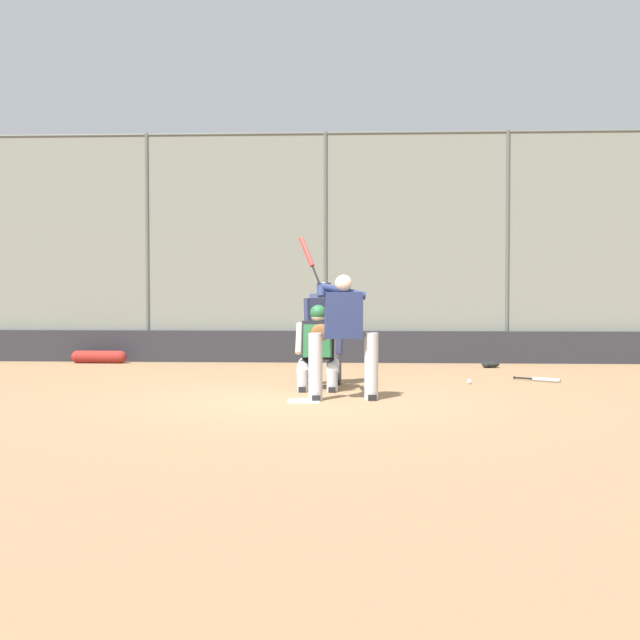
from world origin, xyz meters
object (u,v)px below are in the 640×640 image
(umpire_home, at_px, (324,330))
(equipment_bag_dugout_side, at_px, (99,357))
(batter_at_plate, at_px, (343,332))
(fielding_glove_on_dirt, at_px, (490,364))
(spare_bat_near_backstop, at_px, (543,380))
(baseball_loose, at_px, (469,382))
(catcher_behind_plate, at_px, (318,346))

(umpire_home, bearing_deg, equipment_bag_dugout_side, -39.84)
(batter_at_plate, distance_m, fielding_glove_on_dirt, 5.65)
(fielding_glove_on_dirt, xyz_separation_m, equipment_bag_dugout_side, (7.67, -0.58, 0.07))
(equipment_bag_dugout_side, bearing_deg, batter_at_plate, 132.38)
(batter_at_plate, bearing_deg, spare_bat_near_backstop, -149.81)
(spare_bat_near_backstop, relative_size, baseball_loose, 9.30)
(catcher_behind_plate, relative_size, umpire_home, 0.79)
(catcher_behind_plate, xyz_separation_m, equipment_bag_dugout_side, (4.62, -4.40, -0.53))
(baseball_loose, bearing_deg, umpire_home, 5.59)
(batter_at_plate, xyz_separation_m, spare_bat_near_backstop, (-3.16, -2.49, -0.89))
(spare_bat_near_backstop, distance_m, equipment_bag_dugout_side, 8.71)
(spare_bat_near_backstop, height_order, baseball_loose, baseball_loose)
(batter_at_plate, bearing_deg, catcher_behind_plate, -78.26)
(batter_at_plate, bearing_deg, equipment_bag_dugout_side, -55.63)
(batter_at_plate, height_order, equipment_bag_dugout_side, batter_at_plate)
(catcher_behind_plate, distance_m, equipment_bag_dugout_side, 6.40)
(catcher_behind_plate, bearing_deg, fielding_glove_on_dirt, -128.79)
(fielding_glove_on_dirt, height_order, baseball_loose, fielding_glove_on_dirt)
(catcher_behind_plate, xyz_separation_m, spare_bat_near_backstop, (-3.56, -1.39, -0.62))
(spare_bat_near_backstop, distance_m, fielding_glove_on_dirt, 2.48)
(catcher_behind_plate, relative_size, spare_bat_near_backstop, 1.84)
(umpire_home, xyz_separation_m, baseball_loose, (-2.28, -0.22, -0.82))
(umpire_home, distance_m, equipment_bag_dugout_side, 5.97)
(batter_at_plate, xyz_separation_m, umpire_home, (0.34, -1.85, -0.07))
(batter_at_plate, bearing_deg, umpire_home, -87.52)
(baseball_loose, bearing_deg, catcher_behind_plate, 22.63)
(spare_bat_near_backstop, xyz_separation_m, baseball_loose, (1.22, 0.42, 0.00))
(umpire_home, height_order, baseball_loose, umpire_home)
(fielding_glove_on_dirt, bearing_deg, umpire_home, 45.70)
(batter_at_plate, distance_m, spare_bat_near_backstop, 4.12)
(spare_bat_near_backstop, xyz_separation_m, fielding_glove_on_dirt, (0.51, -2.43, 0.03))
(umpire_home, bearing_deg, catcher_behind_plate, 84.12)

